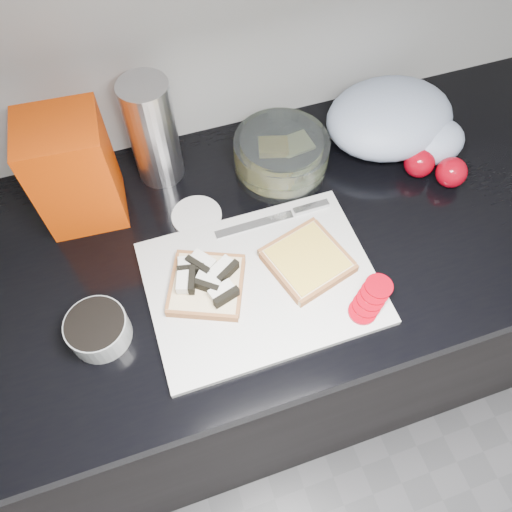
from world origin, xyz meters
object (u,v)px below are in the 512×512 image
Objects in this scene: cutting_board at (261,282)px; bread_bag at (74,171)px; glass_bowl at (281,156)px; steel_canister at (153,133)px.

bread_bag is at bearing 134.68° from cutting_board.
steel_canister is (-0.24, 0.07, 0.07)m from glass_bowl.
cutting_board is at bearing -70.94° from steel_canister.
bread_bag is (-0.39, 0.02, 0.07)m from glass_bowl.
bread_bag reaches higher than glass_bowl.
bread_bag is 0.16m from steel_canister.
steel_canister reaches higher than bread_bag.
bread_bag is (-0.26, 0.27, 0.10)m from cutting_board.
cutting_board is 1.82× the size of bread_bag.
glass_bowl is 0.87× the size of bread_bag.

